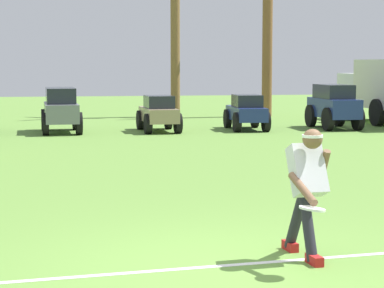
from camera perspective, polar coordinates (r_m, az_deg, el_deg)
ground_plane at (r=7.69m, az=2.36°, el=-9.57°), size 80.00×80.00×0.00m
field_line_paint at (r=7.82m, az=2.14°, el=-9.26°), size 21.80×2.42×0.01m
frisbee_thrower at (r=8.00m, az=8.73°, el=-3.17°), size 0.47×1.13×1.41m
frisbee_in_flight at (r=7.44m, az=9.15°, el=-4.89°), size 0.31×0.31×0.06m
parked_car_slot_d at (r=22.87m, az=-9.96°, el=2.69°), size 1.25×2.44×1.34m
parked_car_slot_e at (r=22.85m, az=-2.56°, el=2.38°), size 1.19×2.24×1.10m
parked_car_slot_f at (r=23.46m, az=4.17°, el=2.47°), size 1.14×2.22×1.10m
parked_car_slot_g at (r=24.28m, az=10.75°, el=2.92°), size 1.20×2.37×1.40m
palm_tree_left_of_centre at (r=29.33m, az=-1.29°, el=10.16°), size 3.35×3.29×7.24m
palm_tree_right_of_centre at (r=29.53m, az=5.75°, el=9.90°), size 3.21×3.41×6.95m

